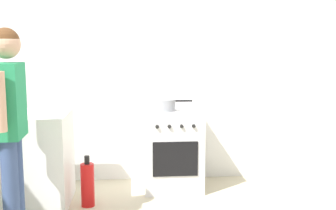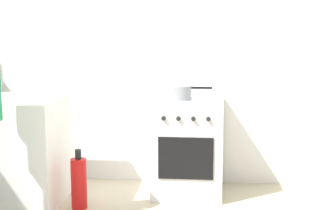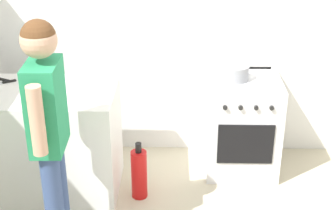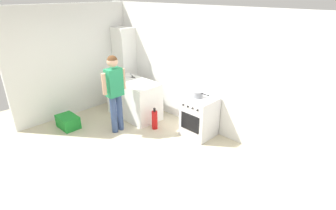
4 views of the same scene
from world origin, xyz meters
TOP-DOWN VIEW (x-y plane):
  - back_wall at (0.00, 1.95)m, footprint 6.00×0.10m
  - counter_unit at (-1.35, 1.20)m, footprint 1.30×0.70m
  - oven_left at (0.35, 1.58)m, footprint 0.62×0.62m
  - pot at (0.28, 1.58)m, footprint 0.39×0.21m
  - person at (-1.04, 0.47)m, footprint 0.22×0.57m
  - fire_extinguisher at (-0.52, 1.10)m, footprint 0.13×0.13m

SIDE VIEW (x-z plane):
  - fire_extinguisher at x=-0.52m, z-range -0.03..0.47m
  - oven_left at x=0.35m, z-range 0.00..0.85m
  - counter_unit at x=-1.35m, z-range 0.00..0.90m
  - pot at x=0.28m, z-range 0.85..0.98m
  - person at x=-1.04m, z-range 0.17..1.86m
  - back_wall at x=0.00m, z-range 0.00..2.60m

